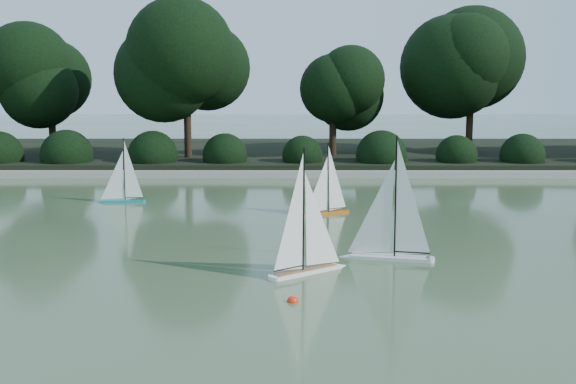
{
  "coord_description": "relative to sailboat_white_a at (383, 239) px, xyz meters",
  "views": [
    {
      "loc": [
        -0.22,
        -8.81,
        2.47
      ],
      "look_at": [
        -0.24,
        2.31,
        0.7
      ],
      "focal_mm": 45.0,
      "sensor_mm": 36.0,
      "label": 1
    }
  ],
  "objects": [
    {
      "name": "ground",
      "position": [
        -1.07,
        -0.83,
        -0.29
      ],
      "size": [
        80.0,
        80.0,
        0.0
      ],
      "primitive_type": "plane",
      "color": "#395131",
      "rests_on": "ground"
    },
    {
      "name": "pond_coping",
      "position": [
        -1.07,
        8.17,
        -0.2
      ],
      "size": [
        40.0,
        0.35,
        0.18
      ],
      "primitive_type": "cube",
      "color": "gray",
      "rests_on": "ground"
    },
    {
      "name": "far_bank",
      "position": [
        -1.07,
        12.17,
        -0.14
      ],
      "size": [
        40.0,
        8.0,
        0.3
      ],
      "primitive_type": "cube",
      "color": "black",
      "rests_on": "ground"
    },
    {
      "name": "tree_line",
      "position": [
        0.16,
        10.61,
        2.35
      ],
      "size": [
        26.31,
        3.93,
        4.39
      ],
      "color": "black",
      "rests_on": "ground"
    },
    {
      "name": "shrub_hedge",
      "position": [
        -1.07,
        9.07,
        0.16
      ],
      "size": [
        29.1,
        1.1,
        1.1
      ],
      "color": "black",
      "rests_on": "ground"
    },
    {
      "name": "sailboat_white_a",
      "position": [
        0.0,
        0.0,
        0.0
      ],
      "size": [
        1.33,
        0.48,
        1.82
      ],
      "color": "silver",
      "rests_on": "ground"
    },
    {
      "name": "sailboat_white_b",
      "position": [
        -1.0,
        -0.67,
        -0.02
      ],
      "size": [
        1.1,
        0.88,
        1.72
      ],
      "color": "white",
      "rests_on": "ground"
    },
    {
      "name": "sailboat_orange",
      "position": [
        -0.67,
        3.27,
        -0.07
      ],
      "size": [
        0.95,
        0.6,
        1.39
      ],
      "color": "#CB5F0B",
      "rests_on": "ground"
    },
    {
      "name": "sailboat_teal",
      "position": [
        -4.7,
        4.58,
        -0.07
      ],
      "size": [
        1.0,
        0.21,
        1.37
      ],
      "color": "#0E8185",
      "rests_on": "ground"
    },
    {
      "name": "race_buoy",
      "position": [
        -1.25,
        -1.9,
        -0.29
      ],
      "size": [
        0.13,
        0.13,
        0.13
      ],
      "primitive_type": "sphere",
      "color": "red",
      "rests_on": "ground"
    }
  ]
}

